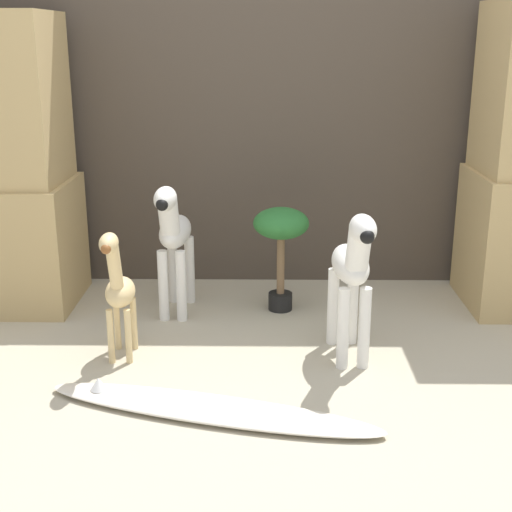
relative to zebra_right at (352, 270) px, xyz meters
name	(u,v)px	position (x,y,z in m)	size (l,w,h in m)	color
ground_plane	(272,403)	(-0.34, -0.40, -0.42)	(14.00, 14.00, 0.00)	#B2A88E
wall_back	(271,87)	(-0.34, 1.11, 0.68)	(6.40, 0.08, 2.20)	#473D33
rock_pillar_left	(3,171)	(-1.72, 0.70, 0.29)	(0.68, 0.59, 1.49)	tan
zebra_right	(352,270)	(0.00, 0.00, 0.00)	(0.18, 0.52, 0.70)	white
zebra_left	(174,236)	(-0.83, 0.53, 0.00)	(0.17, 0.52, 0.70)	white
giraffe_figurine	(118,286)	(-1.00, -0.01, -0.08)	(0.13, 0.35, 0.62)	#E0C184
potted_palm_front	(281,232)	(-0.29, 0.60, 0.00)	(0.28, 0.28, 0.54)	black
surfboard	(208,408)	(-0.59, -0.48, -0.40)	(1.34, 0.56, 0.09)	silver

